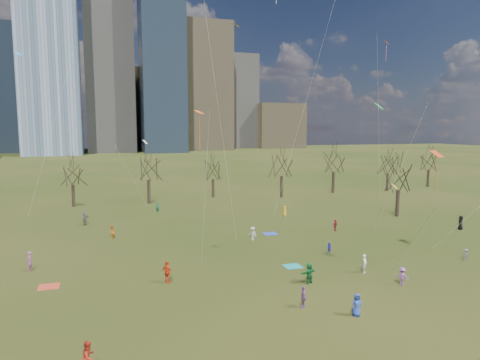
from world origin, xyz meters
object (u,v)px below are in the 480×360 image
object	(u,v)px
blanket_navy	(270,234)
person_0	(357,305)
blanket_teal	(293,266)
blanket_crimson	(49,287)
person_2	(89,357)
person_4	(167,272)
person_1	(364,264)

from	to	relation	value
blanket_navy	person_0	world-z (taller)	person_0
blanket_teal	blanket_crimson	size ratio (longest dim) A/B	1.00
person_2	person_4	xyz separation A→B (m)	(5.90, 11.78, 0.06)
person_1	blanket_crimson	bearing A→B (deg)	122.38
blanket_teal	blanket_crimson	distance (m)	20.96
person_4	blanket_navy	bearing A→B (deg)	-84.65
blanket_navy	person_1	distance (m)	15.88
blanket_teal	blanket_crimson	xyz separation A→B (m)	(-20.90, 1.54, 0.00)
blanket_teal	person_4	bearing A→B (deg)	-177.05
blanket_crimson	person_4	distance (m)	9.53
blanket_crimson	person_1	size ratio (longest dim) A/B	0.95
blanket_navy	blanket_crimson	distance (m)	25.84
blanket_teal	person_2	size ratio (longest dim) A/B	0.92
blanket_teal	person_1	xyz separation A→B (m)	(5.25, -3.60, 0.82)
person_1	person_2	distance (m)	24.45
person_0	person_4	distance (m)	15.30
blanket_crimson	person_4	bearing A→B (deg)	-13.06
blanket_navy	person_0	bearing A→B (deg)	-97.62
blanket_crimson	person_4	size ratio (longest dim) A/B	0.86
blanket_navy	person_2	distance (m)	31.76
blanket_teal	person_0	size ratio (longest dim) A/B	1.01
person_0	person_2	xyz separation A→B (m)	(-17.19, -1.45, 0.08)
person_1	person_2	xyz separation A→B (m)	(-22.82, -8.79, 0.03)
blanket_teal	person_2	xyz separation A→B (m)	(-17.56, -12.39, 0.86)
person_2	blanket_navy	bearing A→B (deg)	-8.82
person_2	blanket_teal	bearing A→B (deg)	-23.96
blanket_navy	person_1	bearing A→B (deg)	-80.74
person_0	person_1	world-z (taller)	person_1
person_1	person_4	distance (m)	17.18
blanket_teal	person_4	xyz separation A→B (m)	(-11.66, -0.60, 0.92)
blanket_teal	person_0	world-z (taller)	person_0
person_2	person_0	bearing A→B (deg)	-54.32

